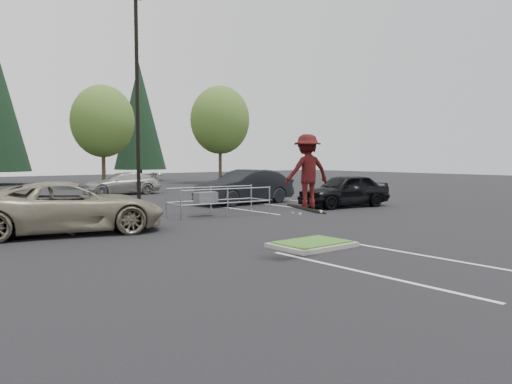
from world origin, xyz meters
TOP-DOWN VIEW (x-y plane):
  - ground at (0.00, 0.00)m, footprint 120.00×120.00m
  - grass_median at (0.00, 0.00)m, footprint 2.20×1.60m
  - stall_lines at (-1.35, 6.02)m, footprint 22.62×17.60m
  - light_pole at (0.50, 12.00)m, footprint 0.70×0.60m
  - decid_c at (5.99, 29.83)m, footprint 5.12×5.12m
  - decid_d at (17.99, 30.33)m, footprint 5.76×5.76m
  - conif_c at (14.00, 39.50)m, footprint 5.50×5.50m
  - cart_corral at (1.86, 8.05)m, footprint 4.52×2.01m
  - skateboarder at (-1.20, -1.00)m, footprint 1.32×0.95m
  - car_l_tan at (-4.50, 7.00)m, footprint 6.74×4.34m
  - car_r_charc at (6.50, 11.50)m, footprint 5.68×2.15m
  - car_r_black at (9.44, 7.00)m, footprint 5.18×2.67m
  - car_far_silver at (4.12, 22.00)m, footprint 5.33×2.63m

SIDE VIEW (x-z plane):
  - ground at x=0.00m, z-range 0.00..0.00m
  - stall_lines at x=-1.35m, z-range 0.00..0.01m
  - grass_median at x=0.00m, z-range 0.00..0.16m
  - car_far_silver at x=4.12m, z-range 0.00..1.49m
  - cart_corral at x=1.86m, z-range 0.16..1.40m
  - car_r_black at x=9.44m, z-range 0.00..1.68m
  - car_l_tan at x=-4.50m, z-range 0.00..1.73m
  - car_r_charc at x=6.50m, z-range 0.00..1.85m
  - skateboarder at x=-1.20m, z-range 1.16..3.21m
  - light_pole at x=0.50m, z-range -0.50..9.62m
  - decid_c at x=5.99m, z-range 1.06..9.45m
  - decid_d at x=17.99m, z-range 1.20..10.63m
  - conif_c at x=14.00m, z-range 0.60..13.10m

